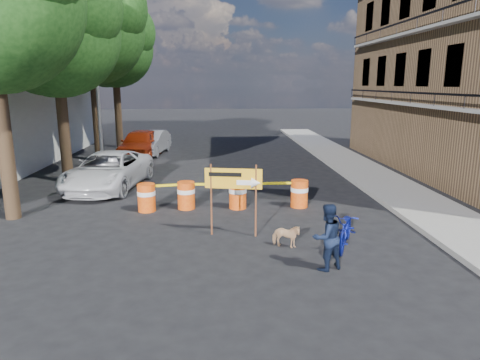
{
  "coord_description": "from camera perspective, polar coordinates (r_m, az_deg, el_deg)",
  "views": [
    {
      "loc": [
        -0.59,
        -10.87,
        4.02
      ],
      "look_at": [
        0.09,
        1.15,
        1.3
      ],
      "focal_mm": 32.0,
      "sensor_mm": 36.0,
      "label": 1
    }
  ],
  "objects": [
    {
      "name": "barrel_mid_right",
      "position": [
        14.03,
        -0.3,
        -1.92
      ],
      "size": [
        0.58,
        0.58,
        0.9
      ],
      "color": "red",
      "rests_on": "ground"
    },
    {
      "name": "barrel_far_left",
      "position": [
        14.03,
        -12.37,
        -2.22
      ],
      "size": [
        0.58,
        0.58,
        0.9
      ],
      "color": "red",
      "rests_on": "ground"
    },
    {
      "name": "suv_white",
      "position": [
        17.43,
        -17.15,
        1.2
      ],
      "size": [
        3.02,
        5.36,
        1.41
      ],
      "primitive_type": "imported",
      "rotation": [
        0.0,
        0.0,
        -0.14
      ],
      "color": "silver",
      "rests_on": "ground"
    },
    {
      "name": "sidewalk_east",
      "position": [
        18.6,
        18.26,
        -0.16
      ],
      "size": [
        2.4,
        40.0,
        0.15
      ],
      "primitive_type": "cube",
      "color": "gray",
      "rests_on": "ground"
    },
    {
      "name": "tree_mid_b",
      "position": [
        23.83,
        -19.17,
        18.55
      ],
      "size": [
        5.67,
        5.4,
        9.62
      ],
      "color": "#332316",
      "rests_on": "ground"
    },
    {
      "name": "sedan_red",
      "position": [
        24.44,
        -13.16,
        4.77
      ],
      "size": [
        2.16,
        4.68,
        1.55
      ],
      "primitive_type": "imported",
      "rotation": [
        0.0,
        0.0,
        -0.07
      ],
      "color": "#9A280C",
      "rests_on": "ground"
    },
    {
      "name": "ground",
      "position": [
        11.6,
        -0.13,
        -7.54
      ],
      "size": [
        120.0,
        120.0,
        0.0
      ],
      "primitive_type": "plane",
      "color": "black",
      "rests_on": "ground"
    },
    {
      "name": "streetlamp",
      "position": [
        21.06,
        -18.42,
        13.07
      ],
      "size": [
        1.25,
        0.18,
        8.0
      ],
      "color": "gray",
      "rests_on": "ground"
    },
    {
      "name": "dog",
      "position": [
        10.82,
        6.14,
        -7.42
      ],
      "size": [
        0.79,
        0.57,
        0.61
      ],
      "primitive_type": "imported",
      "rotation": [
        0.0,
        0.0,
        1.21
      ],
      "color": "tan",
      "rests_on": "ground"
    },
    {
      "name": "detour_sign",
      "position": [
        11.24,
        0.15,
        -0.54
      ],
      "size": [
        1.51,
        0.43,
        1.96
      ],
      "rotation": [
        0.0,
        0.0,
        -0.17
      ],
      "color": "#592D19",
      "rests_on": "ground"
    },
    {
      "name": "pedestrian",
      "position": [
        9.6,
        11.49,
        -7.46
      ],
      "size": [
        0.89,
        0.81,
        1.5
      ],
      "primitive_type": "imported",
      "rotation": [
        0.0,
        0.0,
        3.56
      ],
      "color": "black",
      "rests_on": "ground"
    },
    {
      "name": "sedan_silver",
      "position": [
        25.43,
        -11.8,
        4.91
      ],
      "size": [
        1.99,
        4.29,
        1.36
      ],
      "primitive_type": "imported",
      "rotation": [
        0.0,
        0.0,
        -0.14
      ],
      "color": "#B2B3B9",
      "rests_on": "ground"
    },
    {
      "name": "tree_mid_a",
      "position": [
        19.0,
        -23.25,
        17.75
      ],
      "size": [
        5.25,
        5.0,
        8.68
      ],
      "color": "#332316",
      "rests_on": "ground"
    },
    {
      "name": "tree_far",
      "position": [
        28.62,
        -16.32,
        16.64
      ],
      "size": [
        5.04,
        4.8,
        8.84
      ],
      "color": "#332316",
      "rests_on": "ground"
    },
    {
      "name": "barrel_mid_left",
      "position": [
        14.09,
        -7.19,
        -1.96
      ],
      "size": [
        0.58,
        0.58,
        0.9
      ],
      "color": "red",
      "rests_on": "ground"
    },
    {
      "name": "barrel_far_right",
      "position": [
        14.32,
        7.92,
        -1.74
      ],
      "size": [
        0.58,
        0.58,
        0.9
      ],
      "color": "red",
      "rests_on": "ground"
    },
    {
      "name": "bicycle",
      "position": [
        10.92,
        14.1,
        -4.2
      ],
      "size": [
        0.97,
        1.13,
        1.82
      ],
      "primitive_type": "imported",
      "rotation": [
        0.0,
        0.0,
        -0.42
      ],
      "color": "#121E96",
      "rests_on": "ground"
    }
  ]
}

